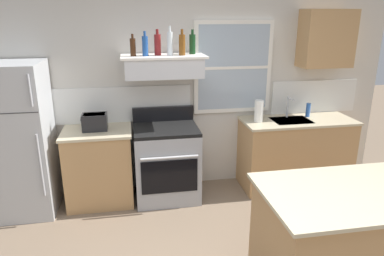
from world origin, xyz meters
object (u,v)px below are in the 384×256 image
stove_range (166,162)px  bottle_brown_stout (133,47)px  toaster (95,122)px  kitchen_island (346,242)px  refrigerator (18,140)px  bottle_blue_liqueur (145,46)px  bottle_amber_wine (182,44)px  dish_soap_bottle (308,110)px  paper_towel_roll (259,111)px  bottle_dark_green_wine (192,44)px  bottle_clear_tall (170,43)px  bottle_red_label_wine (158,44)px

stove_range → bottle_brown_stout: size_ratio=4.54×
toaster → kitchen_island: 2.84m
refrigerator → kitchen_island: bearing=-32.1°
bottle_blue_liqueur → bottle_amber_wine: bottle_amber_wine is taller
refrigerator → kitchen_island: (2.89, -1.81, -0.40)m
stove_range → dish_soap_bottle: 1.96m
stove_range → paper_towel_roll: bearing=1.8°
bottle_blue_liqueur → bottle_dark_green_wine: bearing=11.8°
toaster → bottle_clear_tall: size_ratio=0.92×
bottle_amber_wine → bottle_dark_green_wine: 0.18m
bottle_amber_wine → bottle_dark_green_wine: (0.14, 0.12, -0.00)m
bottle_amber_wine → dish_soap_bottle: bearing=3.3°
bottle_dark_green_wine → bottle_clear_tall: bearing=-158.4°
paper_towel_roll → kitchen_island: bearing=-87.7°
bottle_clear_tall → kitchen_island: (1.17, -1.88, -1.42)m
toaster → bottle_clear_tall: bottle_clear_tall is taller
stove_range → bottle_brown_stout: bearing=171.6°
refrigerator → bottle_blue_liqueur: (1.45, 0.06, 1.00)m
bottle_amber_wine → bottle_blue_liqueur: bearing=179.9°
refrigerator → paper_towel_roll: size_ratio=6.35×
refrigerator → bottle_brown_stout: 1.65m
dish_soap_bottle → kitchen_island: size_ratio=0.13×
bottle_brown_stout → kitchen_island: bottle_brown_stout is taller
refrigerator → toaster: bearing=4.8°
kitchen_island → refrigerator: bearing=147.9°
bottle_clear_tall → stove_range: bearing=-147.1°
kitchen_island → paper_towel_roll: bearing=92.3°
toaster → bottle_red_label_wine: size_ratio=1.04×
bottle_amber_wine → bottle_red_label_wine: bearing=169.0°
bottle_amber_wine → toaster: bearing=179.6°
bottle_dark_green_wine → paper_towel_roll: (0.82, -0.12, -0.82)m
bottle_red_label_wine → bottle_clear_tall: bottle_clear_tall is taller
refrigerator → bottle_amber_wine: size_ratio=5.96×
refrigerator → dish_soap_bottle: size_ratio=9.52×
bottle_dark_green_wine → kitchen_island: size_ratio=0.20×
toaster → bottle_clear_tall: bearing=0.1°
toaster → bottle_amber_wine: bearing=-0.4°
stove_range → bottle_amber_wine: (0.21, 0.04, 1.40)m
bottle_blue_liqueur → bottle_amber_wine: bearing=-0.1°
toaster → bottle_amber_wine: size_ratio=1.03×
bottle_clear_tall → bottle_amber_wine: 0.14m
paper_towel_roll → dish_soap_bottle: paper_towel_roll is taller
stove_range → dish_soap_bottle: size_ratio=6.06×
toaster → bottle_blue_liqueur: bottle_blue_liqueur is taller
bottle_amber_wine → dish_soap_bottle: 1.88m
kitchen_island → bottle_dark_green_wine: bearing=114.1°
bottle_brown_stout → bottle_amber_wine: bearing=-1.0°
bottle_blue_liqueur → dish_soap_bottle: 2.25m
bottle_brown_stout → bottle_dark_green_wine: size_ratio=0.86×
toaster → dish_soap_bottle: toaster is taller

